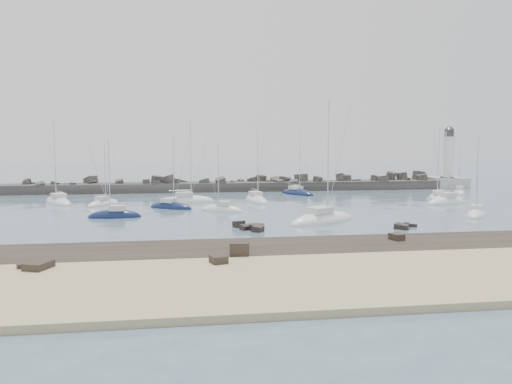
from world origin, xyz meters
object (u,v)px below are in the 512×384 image
sailboat_9 (446,203)px  sailboat_10 (438,199)px  sailboat_5 (222,210)px  sailboat_3 (104,204)px  sailboat_12 (459,193)px  sailboat_11 (476,215)px  sailboat_13 (171,207)px  lighthouse (448,174)px  sailboat_4 (187,202)px  sailboat_7 (323,221)px  sailboat_6 (256,201)px  sailboat_8 (297,194)px  sailboat_1 (58,203)px  sailboat_2 (115,216)px

sailboat_9 → sailboat_10: (1.35, 5.21, -0.02)m
sailboat_5 → sailboat_3: bearing=151.1°
sailboat_3 → sailboat_12: 67.12m
sailboat_11 → sailboat_13: 44.22m
sailboat_13 → sailboat_3: bearing=152.2°
lighthouse → sailboat_4: bearing=-161.1°
sailboat_4 → sailboat_7: size_ratio=0.89×
sailboat_10 → sailboat_7: bearing=-142.4°
sailboat_5 → sailboat_13: (-7.54, 4.42, -0.01)m
sailboat_12 → sailboat_13: size_ratio=0.84×
sailboat_9 → sailboat_5: bearing=-174.4°
sailboat_6 → sailboat_8: 14.34m
sailboat_8 → sailboat_12: (31.85, -3.74, 0.01)m
sailboat_8 → sailboat_11: bearing=-60.3°
sailboat_7 → sailboat_13: size_ratio=1.41×
sailboat_1 → lighthouse: bearing=12.7°
sailboat_12 → sailboat_9: bearing=-126.7°
lighthouse → sailboat_10: bearing=-122.5°
sailboat_4 → sailboat_11: sailboat_4 is taller
sailboat_3 → sailboat_11: (52.78, -19.65, -0.00)m
sailboat_1 → sailboat_13: size_ratio=1.24×
sailboat_9 → sailboat_11: bearing=-102.6°
sailboat_1 → sailboat_6: sailboat_1 is taller
sailboat_3 → sailboat_9: (55.71, -6.50, 0.03)m
sailboat_1 → sailboat_6: bearing=-3.5°
sailboat_1 → sailboat_11: 64.75m
sailboat_2 → sailboat_11: size_ratio=0.98×
sailboat_6 → sailboat_12: 42.05m
sailboat_10 → sailboat_11: 18.85m
sailboat_2 → sailboat_12: 66.86m
sailboat_1 → sailboat_7: size_ratio=0.88×
sailboat_5 → sailboat_8: sailboat_8 is taller
sailboat_9 → sailboat_11: sailboat_9 is taller
sailboat_8 → sailboat_13: 29.73m
sailboat_6 → sailboat_7: (5.06, -23.25, 0.01)m
sailboat_4 → sailboat_10: 43.80m
sailboat_7 → sailboat_10: 33.90m
sailboat_12 → sailboat_10: bearing=-135.3°
lighthouse → sailboat_4: 61.41m
lighthouse → sailboat_10: 26.81m
sailboat_5 → sailboat_9: (37.35, 3.64, 0.02)m
lighthouse → sailboat_5: 61.66m
sailboat_2 → sailboat_3: bearing=104.2°
lighthouse → sailboat_8: bearing=-165.8°
sailboat_1 → sailboat_11: sailboat_1 is taller
lighthouse → sailboat_13: (-60.57, -26.88, -2.96)m
sailboat_5 → sailboat_6: 13.28m
sailboat_2 → sailboat_13: (7.22, 8.47, -0.02)m
sailboat_1 → sailboat_12: 74.56m
sailboat_13 → sailboat_6: bearing=26.0°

